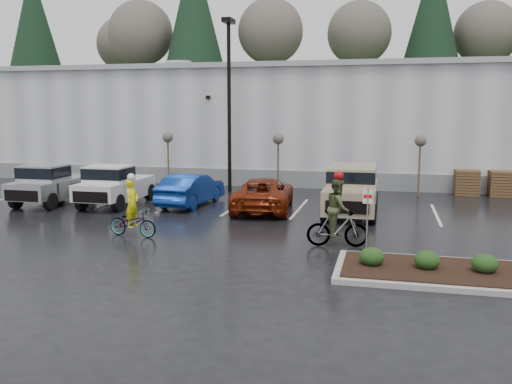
% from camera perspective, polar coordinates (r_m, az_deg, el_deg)
% --- Properties ---
extents(ground, '(120.00, 120.00, 0.00)m').
position_cam_1_polar(ground, '(17.43, -1.19, -6.42)').
color(ground, black).
rests_on(ground, ground).
extents(warehouse, '(60.50, 15.50, 7.20)m').
position_cam_1_polar(warehouse, '(38.50, 7.20, 7.39)').
color(warehouse, '#A9ABAE').
rests_on(warehouse, ground).
extents(wooded_ridge, '(80.00, 25.00, 6.00)m').
position_cam_1_polar(wooded_ridge, '(61.43, 9.60, 7.26)').
color(wooded_ridge, '#20411B').
rests_on(wooded_ridge, ground).
extents(lamppost, '(0.50, 1.00, 9.22)m').
position_cam_1_polar(lamppost, '(29.46, -2.86, 10.98)').
color(lamppost, black).
rests_on(lamppost, ground).
extents(sapling_west, '(0.60, 0.60, 3.20)m').
position_cam_1_polar(sapling_west, '(31.78, -9.27, 5.39)').
color(sapling_west, '#4F321F').
rests_on(sapling_west, ground).
extents(sapling_mid, '(0.60, 0.60, 3.20)m').
position_cam_1_polar(sapling_mid, '(29.88, 2.35, 5.28)').
color(sapling_mid, '#4F321F').
rests_on(sapling_mid, ground).
extents(sapling_east, '(0.60, 0.60, 3.20)m').
position_cam_1_polar(sapling_east, '(29.37, 16.91, 4.84)').
color(sapling_east, '#4F321F').
rests_on(sapling_east, ground).
extents(pallet_stack_a, '(1.20, 1.20, 1.35)m').
position_cam_1_polar(pallet_stack_a, '(30.80, 21.28, 0.95)').
color(pallet_stack_a, '#4F321F').
rests_on(pallet_stack_a, ground).
extents(pallet_stack_b, '(1.20, 1.20, 1.35)m').
position_cam_1_polar(pallet_stack_b, '(31.08, 24.39, 0.83)').
color(pallet_stack_b, '#4F321F').
rests_on(pallet_stack_b, ground).
extents(curb_island, '(8.00, 3.00, 0.15)m').
position_cam_1_polar(curb_island, '(16.14, 22.88, -8.11)').
color(curb_island, gray).
rests_on(curb_island, ground).
extents(mulch_bed, '(7.60, 2.60, 0.04)m').
position_cam_1_polar(mulch_bed, '(16.12, 22.90, -7.79)').
color(mulch_bed, black).
rests_on(mulch_bed, curb_island).
extents(shrub_a, '(0.70, 0.70, 0.52)m').
position_cam_1_polar(shrub_a, '(15.82, 12.11, -6.67)').
color(shrub_a, '#183211').
rests_on(shrub_a, curb_island).
extents(shrub_b, '(0.70, 0.70, 0.52)m').
position_cam_1_polar(shrub_b, '(15.87, 17.56, -6.84)').
color(shrub_b, '#183211').
rests_on(shrub_b, curb_island).
extents(shrub_c, '(0.70, 0.70, 0.52)m').
position_cam_1_polar(shrub_c, '(16.05, 22.95, -6.96)').
color(shrub_c, '#183211').
rests_on(shrub_c, curb_island).
extents(fire_lane_sign, '(0.30, 0.05, 2.20)m').
position_cam_1_polar(fire_lane_sign, '(16.77, 11.64, -2.28)').
color(fire_lane_sign, gray).
rests_on(fire_lane_sign, ground).
extents(pickup_silver, '(2.10, 5.20, 1.96)m').
position_cam_1_polar(pickup_silver, '(28.05, -20.35, 0.91)').
color(pickup_silver, '#A3A6AA').
rests_on(pickup_silver, ground).
extents(pickup_white, '(2.10, 5.20, 1.96)m').
position_cam_1_polar(pickup_white, '(26.76, -14.28, 0.83)').
color(pickup_white, silver).
rests_on(pickup_white, ground).
extents(car_blue, '(1.99, 4.73, 1.52)m').
position_cam_1_polar(car_blue, '(25.91, -6.84, 0.29)').
color(car_blue, navy).
rests_on(car_blue, ground).
extents(car_red, '(3.01, 5.55, 1.48)m').
position_cam_1_polar(car_red, '(24.44, 0.80, -0.21)').
color(car_red, maroon).
rests_on(car_red, ground).
extents(suv_tan, '(2.20, 5.10, 2.06)m').
position_cam_1_polar(suv_tan, '(23.84, 10.02, 0.13)').
color(suv_tan, tan).
rests_on(suv_tan, ground).
extents(cyclist_hivis, '(1.95, 0.88, 2.29)m').
position_cam_1_polar(cyclist_hivis, '(19.97, -12.86, -2.58)').
color(cyclist_hivis, '#3F3F44').
rests_on(cyclist_hivis, ground).
extents(cyclist_olive, '(2.02, 1.00, 2.55)m').
position_cam_1_polar(cyclist_olive, '(18.19, 8.59, -2.90)').
color(cyclist_olive, '#3F3F44').
rests_on(cyclist_olive, ground).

